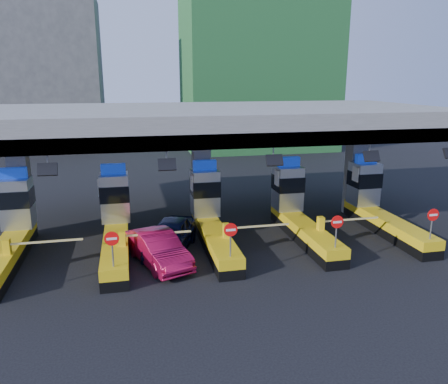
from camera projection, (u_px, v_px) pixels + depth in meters
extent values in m
plane|color=black|center=(211.00, 241.00, 23.80)|extent=(120.00, 120.00, 0.00)
cube|color=slate|center=(201.00, 121.00, 25.07)|extent=(28.00, 12.00, 1.50)
cube|color=#4C4C49|center=(221.00, 141.00, 19.78)|extent=(28.00, 0.60, 0.70)
cube|color=slate|center=(21.00, 189.00, 23.87)|extent=(1.00, 1.00, 5.50)
cube|color=slate|center=(201.00, 180.00, 25.95)|extent=(1.00, 1.00, 5.50)
cube|color=slate|center=(355.00, 172.00, 28.02)|extent=(1.00, 1.00, 5.50)
cylinder|color=slate|center=(47.00, 160.00, 18.37)|extent=(0.06, 0.06, 0.50)
cube|color=black|center=(47.00, 169.00, 18.27)|extent=(0.80, 0.38, 0.54)
cylinder|color=slate|center=(166.00, 156.00, 19.41)|extent=(0.06, 0.06, 0.50)
cube|color=black|center=(167.00, 165.00, 19.31)|extent=(0.80, 0.38, 0.54)
cylinder|color=slate|center=(273.00, 152.00, 20.45)|extent=(0.06, 0.06, 0.50)
cube|color=black|center=(275.00, 160.00, 20.35)|extent=(0.80, 0.38, 0.54)
cylinder|color=slate|center=(370.00, 149.00, 21.49)|extent=(0.06, 0.06, 0.50)
cube|color=black|center=(371.00, 156.00, 21.39)|extent=(0.80, 0.38, 0.54)
cube|color=black|center=(8.00, 260.00, 20.71)|extent=(1.20, 8.00, 0.50)
cube|color=#E5B70C|center=(7.00, 250.00, 20.59)|extent=(1.20, 8.00, 0.50)
cube|color=#9EA3A8|center=(17.00, 203.00, 22.85)|extent=(1.50, 1.50, 2.60)
cube|color=black|center=(16.00, 197.00, 22.75)|extent=(1.56, 1.56, 0.90)
cube|color=#0C2DBF|center=(13.00, 173.00, 22.45)|extent=(1.30, 0.35, 0.55)
cube|color=#E5B70C|center=(7.00, 247.00, 19.38)|extent=(0.30, 0.35, 0.70)
cube|color=white|center=(46.00, 242.00, 19.69)|extent=(3.20, 0.08, 0.08)
cube|color=black|center=(116.00, 251.00, 21.75)|extent=(1.20, 8.00, 0.50)
cube|color=#E5B70C|center=(116.00, 242.00, 21.63)|extent=(1.20, 8.00, 0.50)
cube|color=#9EA3A8|center=(115.00, 197.00, 23.88)|extent=(1.50, 1.50, 2.60)
cube|color=black|center=(115.00, 192.00, 23.79)|extent=(1.56, 1.56, 0.90)
cube|color=#0C2DBF|center=(113.00, 169.00, 23.49)|extent=(1.30, 0.35, 0.55)
cube|color=white|center=(99.00, 187.00, 23.26)|extent=(0.06, 0.70, 0.90)
cylinder|color=slate|center=(113.00, 252.00, 18.00)|extent=(0.07, 0.07, 1.30)
cylinder|color=red|center=(112.00, 239.00, 17.82)|extent=(0.60, 0.04, 0.60)
cube|color=white|center=(112.00, 239.00, 17.79)|extent=(0.42, 0.02, 0.10)
cube|color=#E5B70C|center=(122.00, 238.00, 20.41)|extent=(0.30, 0.35, 0.70)
cube|color=white|center=(158.00, 234.00, 20.73)|extent=(3.20, 0.08, 0.08)
cube|color=black|center=(215.00, 243.00, 22.79)|extent=(1.20, 8.00, 0.50)
cube|color=#E5B70C|center=(215.00, 234.00, 22.67)|extent=(1.20, 8.00, 0.50)
cube|color=#9EA3A8|center=(205.00, 192.00, 24.92)|extent=(1.50, 1.50, 2.60)
cube|color=black|center=(205.00, 187.00, 24.83)|extent=(1.56, 1.56, 0.90)
cube|color=#0C2DBF|center=(205.00, 165.00, 24.53)|extent=(1.30, 0.35, 0.55)
cube|color=white|center=(192.00, 182.00, 24.30)|extent=(0.06, 0.70, 0.90)
cylinder|color=slate|center=(230.00, 243.00, 19.04)|extent=(0.07, 0.07, 1.30)
cylinder|color=red|center=(231.00, 230.00, 18.86)|extent=(0.60, 0.04, 0.60)
cube|color=white|center=(231.00, 230.00, 18.83)|extent=(0.42, 0.02, 0.10)
cube|color=#E5B70C|center=(226.00, 230.00, 21.45)|extent=(0.30, 0.35, 0.70)
cube|color=white|center=(258.00, 226.00, 21.77)|extent=(3.20, 0.08, 0.08)
cube|color=black|center=(304.00, 236.00, 23.83)|extent=(1.20, 8.00, 0.50)
cube|color=#E5B70C|center=(305.00, 227.00, 23.71)|extent=(1.20, 8.00, 0.50)
cube|color=#9EA3A8|center=(288.00, 188.00, 25.96)|extent=(1.50, 1.50, 2.60)
cube|color=black|center=(288.00, 183.00, 25.87)|extent=(1.56, 1.56, 0.90)
cube|color=#0C2DBF|center=(289.00, 162.00, 25.57)|extent=(1.30, 0.35, 0.55)
cube|color=white|center=(277.00, 178.00, 25.34)|extent=(0.06, 0.70, 0.90)
cylinder|color=slate|center=(336.00, 234.00, 20.08)|extent=(0.07, 0.07, 1.30)
cylinder|color=red|center=(337.00, 222.00, 19.90)|extent=(0.60, 0.04, 0.60)
cube|color=white|center=(337.00, 222.00, 19.87)|extent=(0.42, 0.02, 0.10)
cube|color=#E5B70C|center=(321.00, 223.00, 22.49)|extent=(0.30, 0.35, 0.70)
cube|color=white|center=(350.00, 219.00, 22.81)|extent=(3.20, 0.08, 0.08)
cube|color=black|center=(386.00, 230.00, 24.87)|extent=(1.20, 8.00, 0.50)
cube|color=#E5B70C|center=(387.00, 221.00, 24.74)|extent=(1.20, 8.00, 0.50)
cube|color=#9EA3A8|center=(364.00, 184.00, 27.00)|extent=(1.50, 1.50, 2.60)
cube|color=black|center=(364.00, 179.00, 26.91)|extent=(1.56, 1.56, 0.90)
cube|color=#0C2DBF|center=(366.00, 158.00, 26.61)|extent=(1.30, 0.35, 0.55)
cube|color=white|center=(355.00, 174.00, 26.38)|extent=(0.06, 0.70, 0.90)
cylinder|color=slate|center=(431.00, 226.00, 21.11)|extent=(0.07, 0.07, 1.30)
cylinder|color=red|center=(433.00, 215.00, 20.94)|extent=(0.60, 0.04, 0.60)
cube|color=white|center=(434.00, 215.00, 20.91)|extent=(0.42, 0.02, 0.10)
cube|color=#E5B70C|center=(407.00, 217.00, 23.53)|extent=(0.30, 0.35, 0.70)
cube|color=white|center=(434.00, 213.00, 23.85)|extent=(3.20, 0.08, 0.08)
cube|color=#1E5926|center=(258.00, 33.00, 53.04)|extent=(18.00, 12.00, 28.00)
cube|color=#4C4C49|center=(41.00, 75.00, 52.67)|extent=(14.00, 10.00, 18.00)
imported|color=black|center=(170.00, 236.00, 22.21)|extent=(3.54, 5.21, 1.65)
imported|color=maroon|center=(158.00, 248.00, 20.70)|extent=(3.10, 4.98, 1.55)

